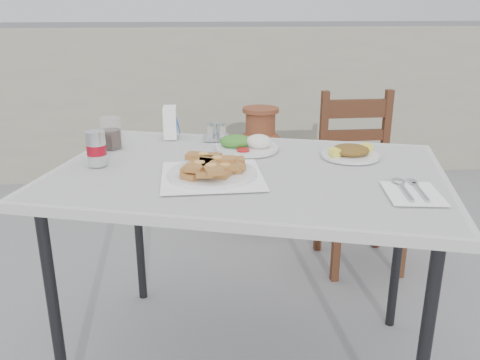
{
  "coord_description": "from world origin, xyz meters",
  "views": [
    {
      "loc": [
        -0.18,
        -1.65,
        1.39
      ],
      "look_at": [
        -0.01,
        0.11,
        0.77
      ],
      "focal_mm": 38.0,
      "sensor_mm": 36.0,
      "label": 1
    }
  ],
  "objects": [
    {
      "name": "cafe_table",
      "position": [
        0.02,
        0.06,
        0.77
      ],
      "size": [
        1.57,
        1.28,
        0.83
      ],
      "rotation": [
        0.0,
        0.0,
        -0.29
      ],
      "color": "black",
      "rests_on": "ground"
    },
    {
      "name": "pide_plate",
      "position": [
        -0.12,
        -0.02,
        0.86
      ],
      "size": [
        0.34,
        0.34,
        0.07
      ],
      "rotation": [
        0.0,
        0.0,
        0.01
      ],
      "color": "white",
      "rests_on": "cafe_table"
    },
    {
      "name": "salad_rice_plate",
      "position": [
        0.04,
        0.3,
        0.85
      ],
      "size": [
        0.25,
        0.25,
        0.06
      ],
      "color": "silver",
      "rests_on": "cafe_table"
    },
    {
      "name": "salad_chopped_plate",
      "position": [
        0.42,
        0.16,
        0.85
      ],
      "size": [
        0.22,
        0.22,
        0.05
      ],
      "color": "silver",
      "rests_on": "cafe_table"
    },
    {
      "name": "soda_can",
      "position": [
        -0.52,
        0.15,
        0.89
      ],
      "size": [
        0.07,
        0.07,
        0.13
      ],
      "color": "silver",
      "rests_on": "cafe_table"
    },
    {
      "name": "cola_glass",
      "position": [
        -0.5,
        0.38,
        0.88
      ],
      "size": [
        0.09,
        0.09,
        0.12
      ],
      "color": "white",
      "rests_on": "cafe_table"
    },
    {
      "name": "napkin_holder",
      "position": [
        -0.27,
        0.53,
        0.9
      ],
      "size": [
        0.07,
        0.11,
        0.13
      ],
      "rotation": [
        0.0,
        0.0,
        -0.0
      ],
      "color": "white",
      "rests_on": "cafe_table"
    },
    {
      "name": "condiment_caddy",
      "position": [
        -0.08,
        0.47,
        0.86
      ],
      "size": [
        0.11,
        0.09,
        0.08
      ],
      "rotation": [
        0.0,
        0.0,
        -0.07
      ],
      "color": "#B7B6BE",
      "rests_on": "cafe_table"
    },
    {
      "name": "cutlery_napkin",
      "position": [
        0.49,
        -0.23,
        0.83
      ],
      "size": [
        0.19,
        0.24,
        0.02
      ],
      "rotation": [
        0.0,
        0.0,
        -0.15
      ],
      "color": "white",
      "rests_on": "cafe_table"
    },
    {
      "name": "chair",
      "position": [
        0.72,
        0.87,
        0.49
      ],
      "size": [
        0.42,
        0.42,
        0.94
      ],
      "rotation": [
        0.0,
        0.0,
        0.01
      ],
      "color": "#37210F",
      "rests_on": "ground"
    },
    {
      "name": "terracotta_urn",
      "position": [
        0.25,
        1.45,
        0.36
      ],
      "size": [
        0.44,
        0.44,
        0.77
      ],
      "color": "brown",
      "rests_on": "ground"
    },
    {
      "name": "back_wall",
      "position": [
        0.0,
        2.5,
        0.6
      ],
      "size": [
        6.0,
        0.25,
        1.2
      ],
      "primitive_type": "cube",
      "color": "gray",
      "rests_on": "ground"
    }
  ]
}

